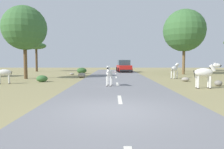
{
  "coord_description": "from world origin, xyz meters",
  "views": [
    {
      "loc": [
        -0.02,
        -7.03,
        1.7
      ],
      "look_at": [
        -0.14,
        9.87,
        0.6
      ],
      "focal_mm": 34.34,
      "sensor_mm": 36.0,
      "label": 1
    }
  ],
  "objects_px": {
    "tree_5": "(184,31)",
    "rock_0": "(72,74)",
    "zebra_4": "(175,69)",
    "car_0": "(124,66)",
    "tree_2": "(36,46)",
    "zebra_2": "(205,73)",
    "tree_6": "(185,36)",
    "zebra_0": "(109,73)",
    "tree_4": "(25,28)",
    "rock_4": "(82,75)",
    "bush_2": "(82,71)",
    "bush_4": "(42,79)",
    "rock_1": "(218,83)",
    "rock_3": "(185,79)",
    "zebra_1": "(3,73)"
  },
  "relations": [
    {
      "from": "tree_6",
      "to": "rock_4",
      "type": "relative_size",
      "value": 9.7
    },
    {
      "from": "tree_4",
      "to": "rock_4",
      "type": "distance_m",
      "value": 6.86
    },
    {
      "from": "bush_2",
      "to": "bush_4",
      "type": "relative_size",
      "value": 1.44
    },
    {
      "from": "tree_2",
      "to": "bush_4",
      "type": "distance_m",
      "value": 17.99
    },
    {
      "from": "zebra_4",
      "to": "tree_4",
      "type": "xyz_separation_m",
      "value": [
        -14.03,
        -0.27,
        3.8
      ]
    },
    {
      "from": "tree_2",
      "to": "rock_1",
      "type": "height_order",
      "value": "tree_2"
    },
    {
      "from": "tree_4",
      "to": "zebra_4",
      "type": "bearing_deg",
      "value": 1.1
    },
    {
      "from": "tree_4",
      "to": "tree_6",
      "type": "xyz_separation_m",
      "value": [
        19.38,
        13.96,
        0.87
      ]
    },
    {
      "from": "tree_2",
      "to": "rock_3",
      "type": "height_order",
      "value": "tree_2"
    },
    {
      "from": "tree_4",
      "to": "tree_5",
      "type": "xyz_separation_m",
      "value": [
        16.94,
        6.68,
        0.69
      ]
    },
    {
      "from": "zebra_2",
      "to": "rock_3",
      "type": "bearing_deg",
      "value": 175.91
    },
    {
      "from": "tree_6",
      "to": "rock_0",
      "type": "distance_m",
      "value": 19.05
    },
    {
      "from": "zebra_4",
      "to": "car_0",
      "type": "distance_m",
      "value": 11.79
    },
    {
      "from": "tree_4",
      "to": "rock_3",
      "type": "height_order",
      "value": "tree_4"
    },
    {
      "from": "tree_4",
      "to": "bush_2",
      "type": "distance_m",
      "value": 10.09
    },
    {
      "from": "rock_0",
      "to": "tree_2",
      "type": "bearing_deg",
      "value": 131.06
    },
    {
      "from": "tree_6",
      "to": "car_0",
      "type": "bearing_deg",
      "value": -164.33
    },
    {
      "from": "zebra_1",
      "to": "zebra_4",
      "type": "relative_size",
      "value": 0.94
    },
    {
      "from": "zebra_1",
      "to": "rock_3",
      "type": "height_order",
      "value": "zebra_1"
    },
    {
      "from": "tree_2",
      "to": "zebra_2",
      "type": "bearing_deg",
      "value": -49.17
    },
    {
      "from": "bush_2",
      "to": "rock_0",
      "type": "distance_m",
      "value": 2.96
    },
    {
      "from": "rock_1",
      "to": "tree_2",
      "type": "bearing_deg",
      "value": 134.85
    },
    {
      "from": "car_0",
      "to": "rock_0",
      "type": "xyz_separation_m",
      "value": [
        -6.47,
        -5.93,
        -0.72
      ]
    },
    {
      "from": "tree_5",
      "to": "rock_0",
      "type": "xyz_separation_m",
      "value": [
        -13.65,
        -1.36,
        -5.27
      ]
    },
    {
      "from": "zebra_0",
      "to": "bush_4",
      "type": "bearing_deg",
      "value": -23.3
    },
    {
      "from": "bush_4",
      "to": "rock_4",
      "type": "bearing_deg",
      "value": 58.39
    },
    {
      "from": "zebra_0",
      "to": "zebra_4",
      "type": "relative_size",
      "value": 0.96
    },
    {
      "from": "bush_2",
      "to": "rock_3",
      "type": "height_order",
      "value": "bush_2"
    },
    {
      "from": "tree_6",
      "to": "rock_3",
      "type": "xyz_separation_m",
      "value": [
        -5.25,
        -16.42,
        -5.4
      ]
    },
    {
      "from": "zebra_0",
      "to": "rock_4",
      "type": "bearing_deg",
      "value": -61.95
    },
    {
      "from": "tree_5",
      "to": "car_0",
      "type": "bearing_deg",
      "value": 147.5
    },
    {
      "from": "tree_2",
      "to": "tree_6",
      "type": "distance_m",
      "value": 23.25
    },
    {
      "from": "tree_4",
      "to": "tree_5",
      "type": "bearing_deg",
      "value": 21.54
    },
    {
      "from": "car_0",
      "to": "tree_5",
      "type": "bearing_deg",
      "value": 143.44
    },
    {
      "from": "rock_4",
      "to": "rock_1",
      "type": "bearing_deg",
      "value": -34.04
    },
    {
      "from": "tree_4",
      "to": "rock_4",
      "type": "xyz_separation_m",
      "value": [
        5.08,
        1.19,
        -4.45
      ]
    },
    {
      "from": "zebra_2",
      "to": "rock_4",
      "type": "height_order",
      "value": "zebra_2"
    },
    {
      "from": "zebra_1",
      "to": "rock_1",
      "type": "relative_size",
      "value": 2.78
    },
    {
      "from": "rock_0",
      "to": "zebra_2",
      "type": "bearing_deg",
      "value": -49.32
    },
    {
      "from": "tree_5",
      "to": "bush_4",
      "type": "xyz_separation_m",
      "value": [
        -14.42,
        -9.65,
        -5.13
      ]
    },
    {
      "from": "tree_4",
      "to": "rock_4",
      "type": "height_order",
      "value": "tree_4"
    },
    {
      "from": "bush_2",
      "to": "rock_3",
      "type": "distance_m",
      "value": 14.66
    },
    {
      "from": "zebra_0",
      "to": "tree_6",
      "type": "height_order",
      "value": "tree_6"
    },
    {
      "from": "zebra_1",
      "to": "bush_2",
      "type": "relative_size",
      "value": 1.12
    },
    {
      "from": "zebra_4",
      "to": "car_0",
      "type": "relative_size",
      "value": 0.34
    },
    {
      "from": "tree_5",
      "to": "rock_3",
      "type": "xyz_separation_m",
      "value": [
        -2.81,
        -9.15,
        -5.22
      ]
    },
    {
      "from": "car_0",
      "to": "tree_2",
      "type": "bearing_deg",
      "value": -13.34
    },
    {
      "from": "zebra_2",
      "to": "tree_5",
      "type": "relative_size",
      "value": 0.21
    },
    {
      "from": "zebra_1",
      "to": "tree_4",
      "type": "bearing_deg",
      "value": -13.7
    },
    {
      "from": "tree_6",
      "to": "rock_1",
      "type": "relative_size",
      "value": 15.39
    }
  ]
}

